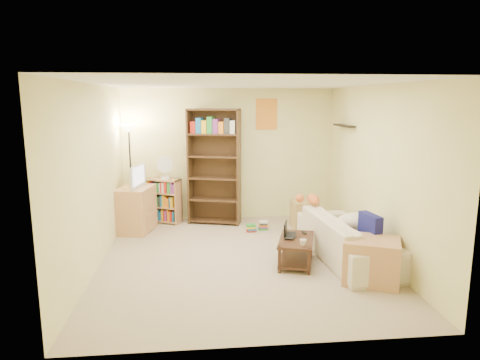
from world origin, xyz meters
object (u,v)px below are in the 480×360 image
object	(u,v)px
sofa	(347,238)
side_table	(304,215)
coffee_table	(296,248)
laptop	(294,236)
short_bookshelf	(164,201)
tall_bookshelf	(214,164)
end_cabinet	(371,261)
tabby_cat	(311,199)
floor_lamp	(129,146)
television	(134,176)
mug	(303,242)
desk_fan	(165,167)
tv_stand	(136,209)

from	to	relation	value
sofa	side_table	world-z (taller)	sofa
sofa	coffee_table	xyz separation A→B (m)	(-0.79, -0.14, -0.08)
laptop	side_table	size ratio (longest dim) A/B	0.80
sofa	short_bookshelf	world-z (taller)	short_bookshelf
tall_bookshelf	end_cabinet	xyz separation A→B (m)	(1.87, -2.85, -0.84)
tabby_cat	end_cabinet	bearing A→B (deg)	-77.47
laptop	short_bookshelf	size ratio (longest dim) A/B	0.47
end_cabinet	laptop	bearing A→B (deg)	137.02
tall_bookshelf	laptop	bearing A→B (deg)	-47.82
tabby_cat	floor_lamp	size ratio (longest dim) A/B	0.27
television	floor_lamp	xyz separation A→B (m)	(-0.10, 0.29, 0.50)
mug	desk_fan	xyz separation A→B (m)	(-1.99, 2.55, 0.66)
desk_fan	floor_lamp	size ratio (longest dim) A/B	0.23
laptop	short_bookshelf	world-z (taller)	short_bookshelf
mug	floor_lamp	distance (m)	3.67
tall_bookshelf	side_table	bearing A→B (deg)	-0.96
television	tall_bookshelf	xyz separation A→B (m)	(1.40, 0.37, 0.14)
tv_stand	side_table	world-z (taller)	tv_stand
laptop	mug	bearing A→B (deg)	-155.88
television	tv_stand	bearing A→B (deg)	0.00
tabby_cat	floor_lamp	xyz separation A→B (m)	(-3.01, 1.14, 0.77)
sofa	end_cabinet	size ratio (longest dim) A/B	3.26
television	tall_bookshelf	bearing A→B (deg)	-62.03
tabby_cat	floor_lamp	bearing A→B (deg)	159.19
tv_stand	desk_fan	xyz separation A→B (m)	(0.49, 0.47, 0.67)
tall_bookshelf	desk_fan	xyz separation A→B (m)	(-0.91, 0.10, -0.06)
mug	side_table	distance (m)	2.05
sofa	side_table	xyz separation A→B (m)	(-0.25, 1.55, -0.06)
sofa	end_cabinet	xyz separation A→B (m)	(0.02, -0.83, -0.03)
tall_bookshelf	end_cabinet	size ratio (longest dim) A/B	3.15
sofa	short_bookshelf	size ratio (longest dim) A/B	2.64
tv_stand	television	bearing A→B (deg)	0.00
short_bookshelf	end_cabinet	distance (m)	4.12
laptop	side_table	xyz separation A→B (m)	(0.56, 1.61, -0.14)
sofa	end_cabinet	world-z (taller)	sofa
coffee_table	tall_bookshelf	world-z (taller)	tall_bookshelf
sofa	desk_fan	world-z (taller)	desk_fan
mug	short_bookshelf	size ratio (longest dim) A/B	0.13
tabby_cat	tall_bookshelf	xyz separation A→B (m)	(-1.51, 1.22, 0.42)
tabby_cat	short_bookshelf	world-z (taller)	short_bookshelf
laptop	mug	distance (m)	0.38
coffee_table	tall_bookshelf	bearing A→B (deg)	133.18
short_bookshelf	laptop	bearing A→B (deg)	-23.17
end_cabinet	tall_bookshelf	bearing A→B (deg)	123.23
laptop	desk_fan	distance (m)	3.00
mug	desk_fan	distance (m)	3.30
tv_stand	end_cabinet	distance (m)	4.11
coffee_table	side_table	bearing A→B (deg)	89.31
tabby_cat	television	bearing A→B (deg)	163.64
coffee_table	tv_stand	world-z (taller)	tv_stand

